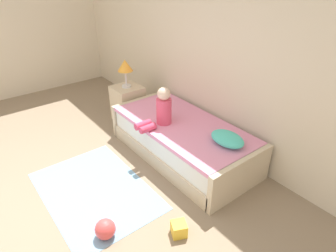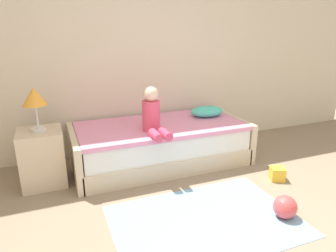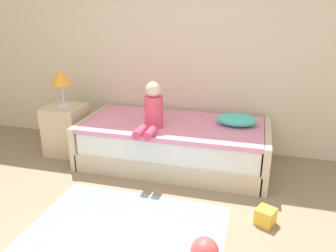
{
  "view_description": "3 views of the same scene",
  "coord_description": "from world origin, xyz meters",
  "px_view_note": "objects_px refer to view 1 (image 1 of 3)",
  "views": [
    {
      "loc": [
        2.57,
        -0.24,
        2.41
      ],
      "look_at": [
        0.01,
        1.75,
        0.55
      ],
      "focal_mm": 31.39,
      "sensor_mm": 36.0,
      "label": 1
    },
    {
      "loc": [
        -1.2,
        -1.29,
        1.6
      ],
      "look_at": [
        0.01,
        1.75,
        0.55
      ],
      "focal_mm": 32.6,
      "sensor_mm": 36.0,
      "label": 2
    },
    {
      "loc": [
        0.88,
        -1.43,
        1.76
      ],
      "look_at": [
        0.01,
        1.75,
        0.55
      ],
      "focal_mm": 35.68,
      "sensor_mm": 36.0,
      "label": 3
    }
  ],
  "objects_px": {
    "bed": "(182,140)",
    "toy_block": "(179,229)",
    "child_figure": "(161,110)",
    "toy_ball": "(105,229)",
    "pillow": "(227,139)",
    "nightstand": "(128,104)",
    "table_lamp": "(125,67)"
  },
  "relations": [
    {
      "from": "bed",
      "to": "toy_block",
      "type": "relative_size",
      "value": 14.5
    },
    {
      "from": "child_figure",
      "to": "toy_ball",
      "type": "relative_size",
      "value": 2.47
    },
    {
      "from": "pillow",
      "to": "toy_ball",
      "type": "bearing_deg",
      "value": -92.7
    },
    {
      "from": "nightstand",
      "to": "child_figure",
      "type": "xyz_separation_m",
      "value": [
        1.17,
        -0.18,
        0.4
      ]
    },
    {
      "from": "nightstand",
      "to": "table_lamp",
      "type": "height_order",
      "value": "table_lamp"
    },
    {
      "from": "child_figure",
      "to": "toy_block",
      "type": "distance_m",
      "value": 1.53
    },
    {
      "from": "bed",
      "to": "nightstand",
      "type": "relative_size",
      "value": 3.52
    },
    {
      "from": "child_figure",
      "to": "pillow",
      "type": "bearing_deg",
      "value": 20.82
    },
    {
      "from": "nightstand",
      "to": "toy_block",
      "type": "relative_size",
      "value": 4.12
    },
    {
      "from": "bed",
      "to": "child_figure",
      "type": "bearing_deg",
      "value": -127.62
    },
    {
      "from": "nightstand",
      "to": "table_lamp",
      "type": "relative_size",
      "value": 1.33
    },
    {
      "from": "table_lamp",
      "to": "toy_ball",
      "type": "height_order",
      "value": "table_lamp"
    },
    {
      "from": "toy_ball",
      "to": "toy_block",
      "type": "relative_size",
      "value": 1.42
    },
    {
      "from": "table_lamp",
      "to": "child_figure",
      "type": "relative_size",
      "value": 0.88
    },
    {
      "from": "bed",
      "to": "toy_ball",
      "type": "height_order",
      "value": "bed"
    },
    {
      "from": "bed",
      "to": "toy_block",
      "type": "distance_m",
      "value": 1.39
    },
    {
      "from": "toy_ball",
      "to": "toy_block",
      "type": "distance_m",
      "value": 0.72
    },
    {
      "from": "table_lamp",
      "to": "pillow",
      "type": "height_order",
      "value": "table_lamp"
    },
    {
      "from": "child_figure",
      "to": "nightstand",
      "type": "bearing_deg",
      "value": 171.34
    },
    {
      "from": "table_lamp",
      "to": "pillow",
      "type": "xyz_separation_m",
      "value": [
        2.04,
        0.15,
        -0.37
      ]
    },
    {
      "from": "nightstand",
      "to": "toy_block",
      "type": "distance_m",
      "value": 2.55
    },
    {
      "from": "toy_block",
      "to": "bed",
      "type": "bearing_deg",
      "value": 138.44
    },
    {
      "from": "table_lamp",
      "to": "toy_ball",
      "type": "relative_size",
      "value": 2.18
    },
    {
      "from": "child_figure",
      "to": "toy_block",
      "type": "height_order",
      "value": "child_figure"
    },
    {
      "from": "child_figure",
      "to": "pillow",
      "type": "xyz_separation_m",
      "value": [
        0.86,
        0.33,
        -0.14
      ]
    },
    {
      "from": "bed",
      "to": "child_figure",
      "type": "distance_m",
      "value": 0.54
    },
    {
      "from": "child_figure",
      "to": "toy_ball",
      "type": "distance_m",
      "value": 1.62
    },
    {
      "from": "nightstand",
      "to": "pillow",
      "type": "height_order",
      "value": "pillow"
    },
    {
      "from": "bed",
      "to": "table_lamp",
      "type": "xyz_separation_m",
      "value": [
        -1.35,
        -0.05,
        0.69
      ]
    },
    {
      "from": "nightstand",
      "to": "child_figure",
      "type": "bearing_deg",
      "value": -8.66
    },
    {
      "from": "pillow",
      "to": "toy_ball",
      "type": "relative_size",
      "value": 2.13
    },
    {
      "from": "table_lamp",
      "to": "toy_ball",
      "type": "distance_m",
      "value": 2.58
    }
  ]
}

